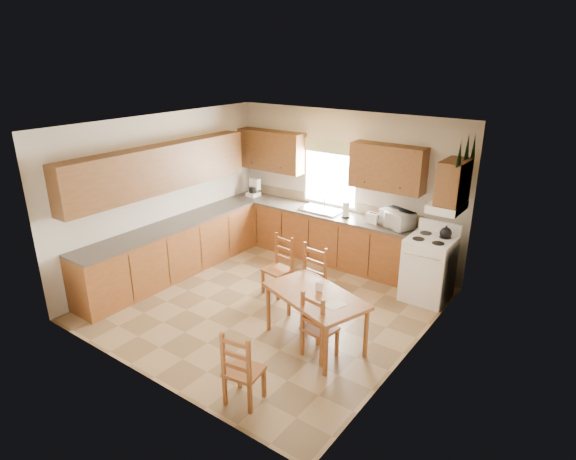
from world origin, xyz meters
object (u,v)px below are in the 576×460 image
Objects in this scene: dining_table at (315,319)px; chair_near_right at (244,366)px; chair_far_left at (277,266)px; microwave at (397,219)px; chair_far_right at (307,283)px; chair_near_left at (320,324)px; stove at (428,269)px.

chair_near_right is (-0.01, -1.40, 0.09)m from dining_table.
microwave is at bearing 59.41° from chair_far_left.
microwave is 0.46× the size of chair_far_right.
chair_near_left is (0.20, -0.20, 0.09)m from dining_table.
chair_near_right is at bearing -53.43° from chair_far_left.
chair_far_right is (-0.48, 1.93, 0.07)m from chair_near_right.
chair_far_right is (-0.49, -1.89, -0.54)m from microwave.
chair_far_left reaches higher than chair_near_left.
chair_far_right is at bearing 151.17° from dining_table.
dining_table is 1.50× the size of chair_near_left.
microwave is 3.87m from chair_near_right.
dining_table is at bearing -109.75° from stove.
microwave reaches higher than chair_near_right.
chair_far_right is at bearing -83.93° from microwave.
chair_far_left is (-1.23, 2.22, 0.02)m from chair_near_right.
chair_near_left reaches higher than dining_table.
chair_near_right is at bearing 87.83° from chair_near_left.
dining_table is 1.50× the size of chair_near_right.
microwave is at bearing 80.15° from chair_far_right.
microwave is 0.51× the size of chair_far_left.
stove is 2.06× the size of microwave.
stove is 3.54m from chair_near_right.
stove is at bearing 39.68° from chair_far_left.
dining_table is 1.41m from chair_near_right.
chair_near_right is at bearing -69.53° from microwave.
chair_far_left is (-1.24, 0.82, 0.11)m from dining_table.
stove is 2.34m from chair_far_left.
chair_near_right is (-0.75, -3.46, -0.04)m from stove.
stove is 1.09× the size of chair_near_left.
chair_far_left is at bearing -70.46° from chair_near_right.
chair_near_left is 1.00× the size of chair_near_right.
stove is 1.96m from chair_far_right.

